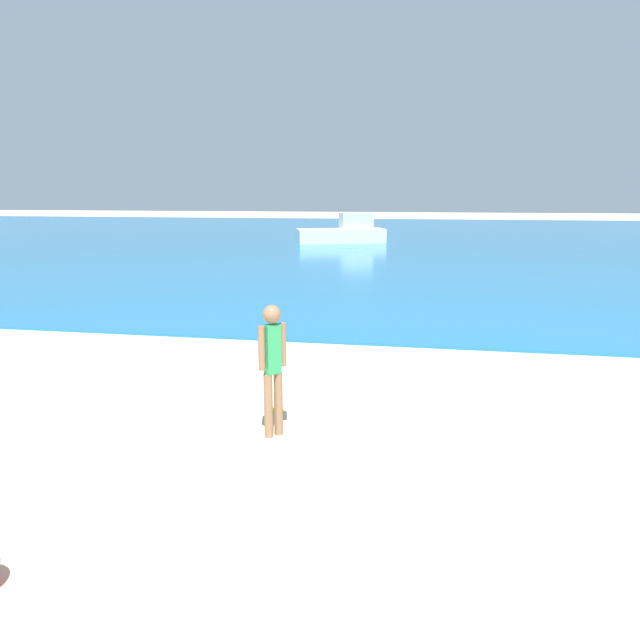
{
  "coord_description": "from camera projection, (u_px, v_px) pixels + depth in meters",
  "views": [
    {
      "loc": [
        1.58,
        1.13,
        3.04
      ],
      "look_at": [
        -0.07,
        10.32,
        1.01
      ],
      "focal_mm": 32.63,
      "sensor_mm": 36.0,
      "label": 1
    }
  ],
  "objects": [
    {
      "name": "frisbee",
      "position": [
        275.0,
        410.0,
        8.33
      ],
      "size": [
        0.25,
        0.25,
        0.03
      ],
      "primitive_type": "cylinder",
      "color": "yellow",
      "rests_on": "ground"
    },
    {
      "name": "boat_far",
      "position": [
        344.0,
        232.0,
        35.88
      ],
      "size": [
        5.63,
        3.49,
        1.83
      ],
      "rotation": [
        0.0,
        0.0,
        3.5
      ],
      "color": "white",
      "rests_on": "water"
    },
    {
      "name": "person_standing",
      "position": [
        273.0,
        363.0,
        7.27
      ],
      "size": [
        0.3,
        0.31,
        1.71
      ],
      "rotation": [
        0.0,
        0.0,
        0.81
      ],
      "color": "#936B4C",
      "rests_on": "ground"
    },
    {
      "name": "water",
      "position": [
        402.0,
        237.0,
        40.8
      ],
      "size": [
        160.0,
        60.0,
        0.06
      ],
      "primitive_type": "cube",
      "color": "#1E6B9E",
      "rests_on": "ground"
    }
  ]
}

